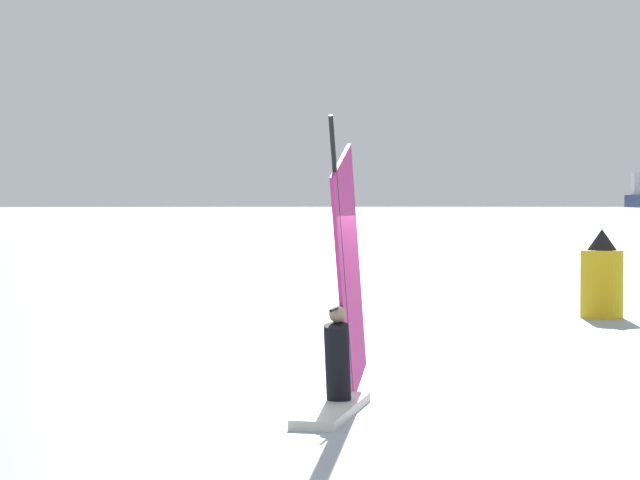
# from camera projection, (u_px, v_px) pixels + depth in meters

# --- Properties ---
(ground_plane) EXTENTS (4000.00, 4000.00, 0.00)m
(ground_plane) POSITION_uv_depth(u_px,v_px,m) (336.00, 395.00, 18.34)
(ground_plane) COLOR #9EA8B2
(windsurfer) EXTENTS (1.26, 3.58, 3.89)m
(windsurfer) POSITION_uv_depth(u_px,v_px,m) (341.00, 336.00, 17.18)
(windsurfer) COLOR white
(windsurfer) RESTS_ON ground_plane
(channel_buoy) EXTENTS (0.99, 0.99, 2.08)m
(channel_buoy) POSITION_uv_depth(u_px,v_px,m) (602.00, 278.00, 30.71)
(channel_buoy) COLOR yellow
(channel_buoy) RESTS_ON ground_plane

